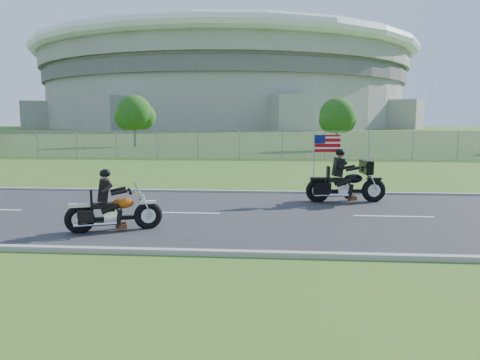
{
  "coord_description": "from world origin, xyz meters",
  "views": [
    {
      "loc": [
        0.79,
        -13.13,
        2.7
      ],
      "look_at": [
        -0.31,
        0.0,
        1.02
      ],
      "focal_mm": 35.0,
      "sensor_mm": 36.0,
      "label": 1
    }
  ],
  "objects": [
    {
      "name": "tree_fence_mid",
      "position": [
        -13.95,
        34.04,
        3.3
      ],
      "size": [
        3.96,
        3.69,
        5.3
      ],
      "color": "#382316",
      "rests_on": "ground"
    },
    {
      "name": "fence",
      "position": [
        -5.0,
        20.0,
        1.0
      ],
      "size": [
        60.0,
        0.03,
        2.0
      ],
      "primitive_type": "cube",
      "color": "gray",
      "rests_on": "ground"
    },
    {
      "name": "road",
      "position": [
        0.0,
        0.0,
        0.02
      ],
      "size": [
        120.0,
        8.0,
        0.04
      ],
      "primitive_type": "cube",
      "color": "#28282B",
      "rests_on": "ground"
    },
    {
      "name": "motorcycle_follow",
      "position": [
        2.99,
        2.36,
        0.61
      ],
      "size": [
        2.66,
        0.94,
        2.22
      ],
      "rotation": [
        0.0,
        0.0,
        0.11
      ],
      "color": "black",
      "rests_on": "ground"
    },
    {
      "name": "motorcycle_lead",
      "position": [
        -3.22,
        -2.29,
        0.5
      ],
      "size": [
        2.21,
        1.13,
        1.56
      ],
      "rotation": [
        0.0,
        0.0,
        0.38
      ],
      "color": "black",
      "rests_on": "ground"
    },
    {
      "name": "ground",
      "position": [
        0.0,
        0.0,
        0.0
      ],
      "size": [
        420.0,
        420.0,
        0.0
      ],
      "primitive_type": "plane",
      "color": "#29531A",
      "rests_on": "ground"
    },
    {
      "name": "stadium",
      "position": [
        -20.0,
        170.0,
        15.58
      ],
      "size": [
        140.4,
        140.4,
        29.2
      ],
      "color": "#A3A099",
      "rests_on": "ground"
    },
    {
      "name": "curb_south",
      "position": [
        0.0,
        -4.05,
        0.05
      ],
      "size": [
        120.0,
        0.18,
        0.12
      ],
      "primitive_type": "cube",
      "color": "#9E9B93",
      "rests_on": "ground"
    },
    {
      "name": "curb_north",
      "position": [
        0.0,
        4.05,
        0.05
      ],
      "size": [
        120.0,
        0.18,
        0.12
      ],
      "primitive_type": "cube",
      "color": "#9E9B93",
      "rests_on": "ground"
    },
    {
      "name": "tree_fence_near",
      "position": [
        6.04,
        30.04,
        2.97
      ],
      "size": [
        3.52,
        3.28,
        4.75
      ],
      "color": "#382316",
      "rests_on": "ground"
    }
  ]
}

